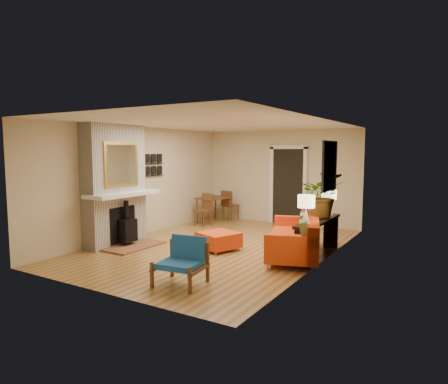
# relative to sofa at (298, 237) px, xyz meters

# --- Properties ---
(room_shell) EXTENTS (6.50, 6.50, 6.50)m
(room_shell) POSITION_rel_sofa_xyz_m (-1.13, 2.51, 0.87)
(room_shell) COLOR #B88446
(room_shell) RESTS_ON ground
(fireplace) EXTENTS (1.09, 1.68, 2.60)m
(fireplace) POSITION_rel_sofa_xyz_m (-3.73, -1.12, 0.87)
(fireplace) COLOR white
(fireplace) RESTS_ON ground
(sofa) EXTENTS (1.57, 2.34, 0.85)m
(sofa) POSITION_rel_sofa_xyz_m (0.00, 0.00, 0.00)
(sofa) COLOR silver
(sofa) RESTS_ON ground
(ottoman) EXTENTS (0.92, 0.92, 0.36)m
(ottoman) POSITION_rel_sofa_xyz_m (-1.58, -0.38, -0.16)
(ottoman) COLOR silver
(ottoman) RESTS_ON ground
(blue_chair) EXTENTS (0.77, 0.76, 0.72)m
(blue_chair) POSITION_rel_sofa_xyz_m (-0.95, -2.42, 0.01)
(blue_chair) COLOR brown
(blue_chair) RESTS_ON ground
(dining_table) EXTENTS (0.83, 1.66, 0.87)m
(dining_table) POSITION_rel_sofa_xyz_m (-3.31, 2.21, 0.20)
(dining_table) COLOR brown
(dining_table) RESTS_ON ground
(console_table) EXTENTS (0.34, 1.85, 0.72)m
(console_table) POSITION_rel_sofa_xyz_m (0.34, 0.15, 0.20)
(console_table) COLOR black
(console_table) RESTS_ON ground
(lamp_near) EXTENTS (0.30, 0.30, 0.54)m
(lamp_near) POSITION_rel_sofa_xyz_m (0.34, -0.55, 0.69)
(lamp_near) COLOR white
(lamp_near) RESTS_ON console_table
(lamp_far) EXTENTS (0.30, 0.30, 0.54)m
(lamp_far) POSITION_rel_sofa_xyz_m (0.34, 0.81, 0.69)
(lamp_far) COLOR white
(lamp_far) RESTS_ON console_table
(houseplant) EXTENTS (1.00, 0.93, 0.89)m
(houseplant) POSITION_rel_sofa_xyz_m (0.33, 0.42, 0.80)
(houseplant) COLOR #1E5919
(houseplant) RESTS_ON console_table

